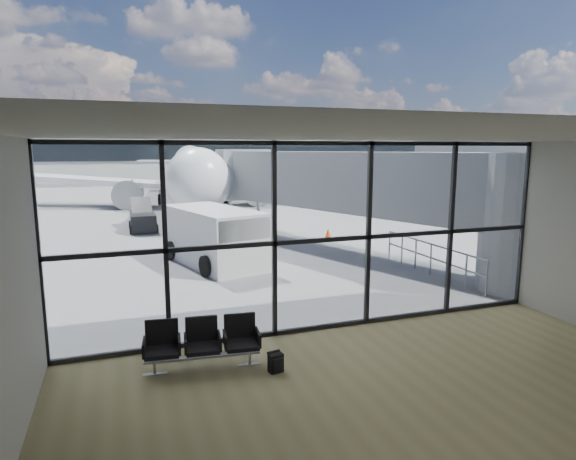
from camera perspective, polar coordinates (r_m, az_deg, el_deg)
ground at (r=50.57m, az=-14.31°, el=4.37°), size 220.00×220.00×0.00m
lounge_shell at (r=7.18m, az=19.70°, el=-4.32°), size 12.02×8.01×4.51m
glass_curtain_wall at (r=11.30m, az=4.16°, el=-0.95°), size 12.10×0.12×4.50m
jet_bridge at (r=19.69m, az=9.07°, el=4.93°), size 8.00×16.50×4.33m
apron_railing at (r=17.35m, az=16.56°, el=-2.77°), size 0.06×5.46×1.11m
far_terminal at (r=72.26m, az=-16.54°, el=9.08°), size 80.00×12.20×11.00m
tree_5 at (r=82.87m, az=-27.11°, el=9.60°), size 6.27×6.27×9.03m
seating_row at (r=9.93m, az=-10.13°, el=-12.78°), size 2.26×0.86×1.00m
backpack at (r=9.71m, az=-1.44°, el=-15.45°), size 0.30×0.29×0.42m
airliner at (r=39.71m, az=-11.24°, el=7.00°), size 29.15×33.92×8.76m
service_van at (r=18.26m, az=-8.65°, el=-0.72°), size 3.33×5.23×2.11m
belt_loader at (r=26.95m, az=-16.83°, el=1.12°), size 1.44×3.54×1.63m
traffic_cone_a at (r=23.29m, az=-8.52°, el=-0.52°), size 0.40×0.40×0.58m
traffic_cone_b at (r=20.77m, az=-9.59°, el=-1.80°), size 0.39×0.39×0.56m
traffic_cone_c at (r=23.40m, az=4.76°, el=-0.46°), size 0.37×0.37×0.53m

